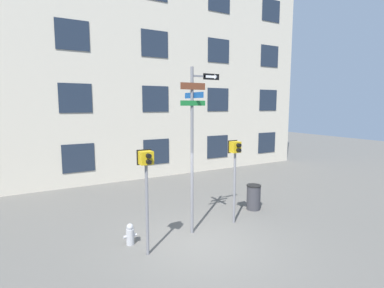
{
  "coord_description": "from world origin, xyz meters",
  "views": [
    {
      "loc": [
        -4.22,
        -6.82,
        3.91
      ],
      "look_at": [
        0.13,
        0.84,
        2.76
      ],
      "focal_mm": 28.0,
      "sensor_mm": 36.0,
      "label": 1
    }
  ],
  "objects_px": {
    "fire_hydrant": "(130,234)",
    "trash_bin": "(254,197)",
    "pedestrian_signal_left": "(146,174)",
    "pedestrian_signal_right": "(235,160)",
    "street_sign_pole": "(194,135)"
  },
  "relations": [
    {
      "from": "fire_hydrant",
      "to": "trash_bin",
      "type": "distance_m",
      "value": 4.99
    },
    {
      "from": "fire_hydrant",
      "to": "trash_bin",
      "type": "bearing_deg",
      "value": 5.76
    },
    {
      "from": "trash_bin",
      "to": "pedestrian_signal_left",
      "type": "bearing_deg",
      "value": -164.84
    },
    {
      "from": "pedestrian_signal_right",
      "to": "trash_bin",
      "type": "xyz_separation_m",
      "value": [
        1.44,
        0.68,
        -1.68
      ]
    },
    {
      "from": "pedestrian_signal_left",
      "to": "pedestrian_signal_right",
      "type": "height_order",
      "value": "pedestrian_signal_left"
    },
    {
      "from": "pedestrian_signal_left",
      "to": "trash_bin",
      "type": "xyz_separation_m",
      "value": [
        4.73,
        1.28,
        -1.7
      ]
    },
    {
      "from": "street_sign_pole",
      "to": "trash_bin",
      "type": "distance_m",
      "value": 3.99
    },
    {
      "from": "street_sign_pole",
      "to": "trash_bin",
      "type": "height_order",
      "value": "street_sign_pole"
    },
    {
      "from": "pedestrian_signal_left",
      "to": "trash_bin",
      "type": "relative_size",
      "value": 2.96
    },
    {
      "from": "street_sign_pole",
      "to": "fire_hydrant",
      "type": "relative_size",
      "value": 8.2
    },
    {
      "from": "trash_bin",
      "to": "street_sign_pole",
      "type": "bearing_deg",
      "value": -167.04
    },
    {
      "from": "street_sign_pole",
      "to": "fire_hydrant",
      "type": "xyz_separation_m",
      "value": [
        -1.97,
        0.19,
        -2.73
      ]
    },
    {
      "from": "street_sign_pole",
      "to": "pedestrian_signal_left",
      "type": "height_order",
      "value": "street_sign_pole"
    },
    {
      "from": "pedestrian_signal_left",
      "to": "fire_hydrant",
      "type": "relative_size",
      "value": 4.56
    },
    {
      "from": "pedestrian_signal_left",
      "to": "trash_bin",
      "type": "height_order",
      "value": "pedestrian_signal_left"
    }
  ]
}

